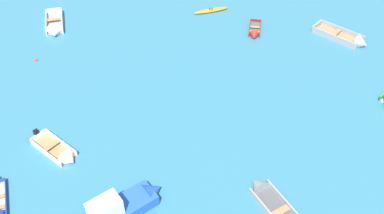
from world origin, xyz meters
TOP-DOWN VIEW (x-y plane):
  - rowboat_grey_center at (2.70, 14.84)m, footprint 2.47×4.16m
  - rowboat_white_back_row_left at (-9.64, 34.04)m, footprint 1.66×4.23m
  - rowboat_maroon_far_right at (6.64, 30.46)m, footprint 1.80×2.99m
  - kayak_orange_far_back at (3.90, 34.75)m, footprint 3.20×0.95m
  - motor_launch_blue_foreground_center at (-5.09, 15.11)m, footprint 5.14×3.45m
  - rowboat_grey_back_row_center at (13.96, 28.04)m, footprint 3.89×4.42m
  - rowboat_white_near_camera at (-8.33, 19.74)m, footprint 3.06×3.29m
  - mooring_buoy_between_boats_right at (-10.80, 29.88)m, footprint 0.30×0.30m

SIDE VIEW (x-z plane):
  - mooring_buoy_between_boats_right at x=-10.80m, z-range -0.15..0.15m
  - rowboat_maroon_far_right at x=6.64m, z-range -0.30..0.56m
  - kayak_orange_far_back at x=3.90m, z-range -0.01..0.30m
  - rowboat_grey_center at x=2.70m, z-range -0.39..0.74m
  - rowboat_white_near_camera at x=-8.33m, z-range -0.35..0.73m
  - rowboat_white_back_row_left at x=-9.64m, z-range -0.40..0.85m
  - rowboat_grey_back_row_center at x=13.96m, z-range -0.46..0.93m
  - motor_launch_blue_foreground_center at x=-5.09m, z-range -0.41..1.51m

